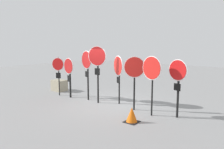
# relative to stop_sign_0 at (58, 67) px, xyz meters

# --- Properties ---
(ground_plane) EXTENTS (40.00, 40.00, 0.00)m
(ground_plane) POSITION_rel_stop_sign_0_xyz_m (3.15, 0.38, -1.51)
(ground_plane) COLOR gray
(stop_sign_0) EXTENTS (0.65, 0.29, 2.04)m
(stop_sign_0) POSITION_rel_stop_sign_0_xyz_m (0.00, 0.00, 0.00)
(stop_sign_0) COLOR black
(stop_sign_0) RESTS_ON ground
(stop_sign_1) EXTENTS (0.80, 0.20, 2.04)m
(stop_sign_1) POSITION_rel_stop_sign_0_xyz_m (0.80, 0.05, -0.13)
(stop_sign_1) COLOR black
(stop_sign_1) RESTS_ON ground
(stop_sign_2) EXTENTS (0.85, 0.25, 2.41)m
(stop_sign_2) POSITION_rel_stop_sign_0_xyz_m (1.85, 0.27, 0.22)
(stop_sign_2) COLOR black
(stop_sign_2) RESTS_ON ground
(stop_sign_3) EXTENTS (0.89, 0.24, 2.65)m
(stop_sign_3) POSITION_rel_stop_sign_0_xyz_m (2.63, 0.15, 0.41)
(stop_sign_3) COLOR black
(stop_sign_3) RESTS_ON ground
(stop_sign_4) EXTENTS (0.79, 0.46, 2.21)m
(stop_sign_4) POSITION_rel_stop_sign_0_xyz_m (3.46, 0.64, 0.10)
(stop_sign_4) COLOR black
(stop_sign_4) RESTS_ON ground
(stop_sign_5) EXTENTS (0.79, 0.43, 2.25)m
(stop_sign_5) POSITION_rel_stop_sign_0_xyz_m (4.55, 0.26, 0.12)
(stop_sign_5) COLOR black
(stop_sign_5) RESTS_ON ground
(stop_sign_6) EXTENTS (0.88, 0.25, 2.30)m
(stop_sign_6) POSITION_rel_stop_sign_0_xyz_m (5.44, 0.07, 0.20)
(stop_sign_6) COLOR black
(stop_sign_6) RESTS_ON ground
(stop_sign_7) EXTENTS (0.77, 0.24, 2.19)m
(stop_sign_7) POSITION_rel_stop_sign_0_xyz_m (6.30, 0.45, 0.01)
(stop_sign_7) COLOR black
(stop_sign_7) RESTS_ON ground
(traffic_cone_0) EXTENTS (0.48, 0.48, 0.54)m
(traffic_cone_0) POSITION_rel_stop_sign_0_xyz_m (5.24, -0.96, -1.24)
(traffic_cone_0) COLOR black
(traffic_cone_0) RESTS_ON ground
(storage_crate) EXTENTS (0.83, 0.61, 0.64)m
(storage_crate) POSITION_rel_stop_sign_0_xyz_m (-0.94, 0.77, -1.19)
(storage_crate) COLOR #9E937A
(storage_crate) RESTS_ON ground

